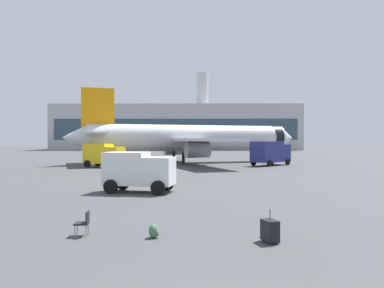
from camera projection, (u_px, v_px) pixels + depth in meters
name	position (u px, v px, depth m)	size (l,w,h in m)	color
airplane_at_gate	(190.00, 138.00, 56.87)	(34.76, 31.79, 10.50)	silver
service_truck	(104.00, 154.00, 47.58)	(5.26, 3.80, 2.90)	yellow
fuel_truck	(270.00, 152.00, 50.90)	(5.97, 5.91, 3.20)	navy
cargo_van	(138.00, 170.00, 24.82)	(4.69, 3.02, 2.60)	white
safety_cone_near	(85.00, 164.00, 48.98)	(0.44, 0.44, 0.67)	#F2590C
safety_cone_mid	(171.00, 157.00, 66.12)	(0.44, 0.44, 0.80)	#F2590C
rolling_suitcase	(270.00, 230.00, 12.70)	(0.57, 0.73, 1.10)	black
traveller_backpack	(154.00, 231.00, 13.28)	(0.36, 0.40, 0.48)	#476B4C
gate_chair	(84.00, 222.00, 13.55)	(0.51, 0.51, 0.86)	black
terminal_building	(177.00, 128.00, 138.01)	(84.21, 23.94, 27.38)	#B2B2B7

